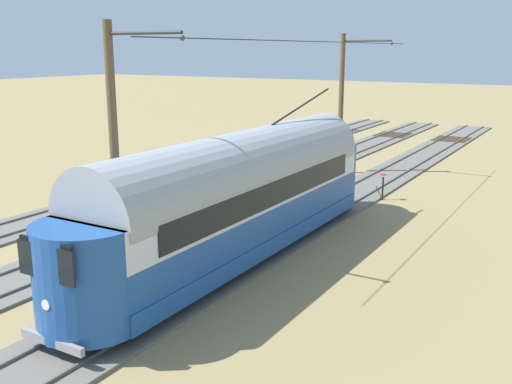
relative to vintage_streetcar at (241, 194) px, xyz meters
The scene contains 9 objects.
ground_plane 5.22m from the vintage_streetcar, ahead, with size 220.00×220.00×0.00m, color #937F51.
track_streetcar_siding 2.22m from the vintage_streetcar, 90.00° to the right, with size 2.80×80.00×0.18m.
track_adjacent_siding 5.20m from the vintage_streetcar, ahead, with size 2.80×80.00×0.18m.
track_third_siding 9.67m from the vintage_streetcar, ahead, with size 2.80×80.00×0.18m.
vintage_streetcar is the anchor object (origin of this frame).
catenary_pole_foreground 15.17m from the vintage_streetcar, 79.85° to the right, with size 2.95×0.28×7.74m.
catenary_pole_mid_near 4.33m from the vintage_streetcar, 47.73° to the left, with size 2.95×0.28×7.74m.
overhead_wire_run 8.26m from the vintage_streetcar, 89.12° to the right, with size 2.74×21.74×0.18m.
switch_stand 10.32m from the vintage_streetcar, 98.25° to the right, with size 0.50×0.30×1.24m.
Camera 1 is at (-14.73, 15.88, 6.89)m, focal length 41.12 mm.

